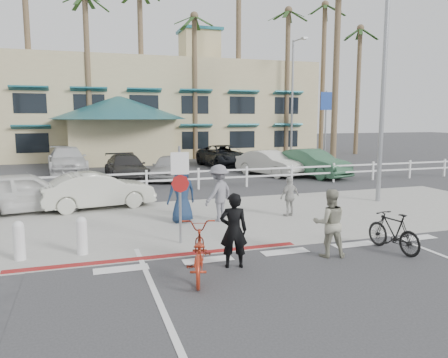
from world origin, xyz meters
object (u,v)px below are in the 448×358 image
object	(u,v)px
bike_red	(198,252)
bike_black	(393,232)
sign_post	(180,190)
car_red_compact	(26,192)
car_white_sedan	(98,190)

from	to	relation	value
bike_red	bike_black	distance (m)	5.10
sign_post	car_red_compact	size ratio (longest dim) A/B	0.68
bike_black	car_white_sedan	distance (m)	10.31
sign_post	car_red_compact	distance (m)	6.99
bike_black	car_red_compact	xyz separation A→B (m)	(-9.25, 7.78, 0.22)
car_red_compact	sign_post	bearing A→B (deg)	-150.90
bike_black	car_red_compact	distance (m)	12.09
sign_post	bike_red	xyz separation A→B (m)	(-0.19, -2.55, -0.90)
car_white_sedan	bike_red	bearing A→B (deg)	-178.00
bike_black	car_red_compact	bearing A→B (deg)	-47.73
sign_post	bike_black	xyz separation A→B (m)	(4.91, -2.35, -0.95)
sign_post	car_red_compact	xyz separation A→B (m)	(-4.34, 5.43, -0.73)
sign_post	bike_black	distance (m)	5.53
bike_black	car_red_compact	size ratio (longest dim) A/B	0.39
bike_black	car_white_sedan	size ratio (longest dim) A/B	0.41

